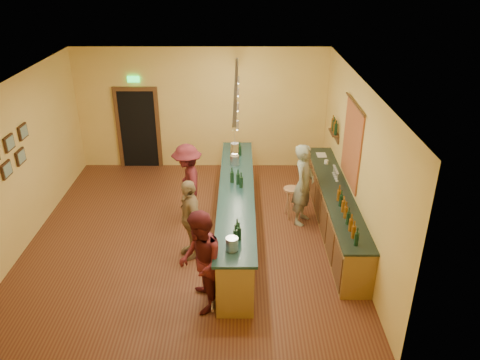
{
  "coord_description": "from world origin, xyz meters",
  "views": [
    {
      "loc": [
        1.03,
        -8.26,
        5.29
      ],
      "look_at": [
        1.0,
        0.2,
        1.16
      ],
      "focal_mm": 35.0,
      "sensor_mm": 36.0,
      "label": 1
    }
  ],
  "objects_px": {
    "customer_a": "(200,262)",
    "customer_c": "(188,182)",
    "bar_stool": "(291,194)",
    "customer_b": "(190,219)",
    "tasting_bar": "(236,209)",
    "bartender": "(304,185)",
    "back_counter": "(335,210)"
  },
  "relations": [
    {
      "from": "tasting_bar",
      "to": "bartender",
      "type": "xyz_separation_m",
      "value": [
        1.41,
        0.53,
        0.29
      ]
    },
    {
      "from": "customer_a",
      "to": "customer_c",
      "type": "distance_m",
      "value": 2.93
    },
    {
      "from": "customer_b",
      "to": "bar_stool",
      "type": "xyz_separation_m",
      "value": [
        2.05,
        1.44,
        -0.23
      ]
    },
    {
      "from": "back_counter",
      "to": "bartender",
      "type": "distance_m",
      "value": 0.82
    },
    {
      "from": "bartender",
      "to": "customer_b",
      "type": "distance_m",
      "value": 2.59
    },
    {
      "from": "tasting_bar",
      "to": "bar_stool",
      "type": "xyz_separation_m",
      "value": [
        1.19,
        0.72,
        -0.04
      ]
    },
    {
      "from": "tasting_bar",
      "to": "bar_stool",
      "type": "bearing_deg",
      "value": 31.19
    },
    {
      "from": "bartender",
      "to": "customer_a",
      "type": "height_order",
      "value": "bartender"
    },
    {
      "from": "customer_a",
      "to": "customer_c",
      "type": "height_order",
      "value": "customer_a"
    },
    {
      "from": "bartender",
      "to": "customer_c",
      "type": "xyz_separation_m",
      "value": [
        -2.45,
        0.17,
        -0.04
      ]
    },
    {
      "from": "bartender",
      "to": "bar_stool",
      "type": "relative_size",
      "value": 2.53
    },
    {
      "from": "tasting_bar",
      "to": "customer_a",
      "type": "xyz_separation_m",
      "value": [
        -0.55,
        -2.2,
        0.27
      ]
    },
    {
      "from": "customer_c",
      "to": "bar_stool",
      "type": "height_order",
      "value": "customer_c"
    },
    {
      "from": "tasting_bar",
      "to": "back_counter",
      "type": "bearing_deg",
      "value": 5.08
    },
    {
      "from": "customer_b",
      "to": "bar_stool",
      "type": "relative_size",
      "value": 2.25
    },
    {
      "from": "tasting_bar",
      "to": "customer_b",
      "type": "relative_size",
      "value": 3.2
    },
    {
      "from": "bartender",
      "to": "customer_c",
      "type": "height_order",
      "value": "bartender"
    },
    {
      "from": "customer_b",
      "to": "customer_c",
      "type": "relative_size",
      "value": 0.93
    },
    {
      "from": "bartender",
      "to": "bar_stool",
      "type": "bearing_deg",
      "value": 73.44
    },
    {
      "from": "bar_stool",
      "to": "bartender",
      "type": "bearing_deg",
      "value": -40.79
    },
    {
      "from": "bartender",
      "to": "customer_c",
      "type": "distance_m",
      "value": 2.46
    },
    {
      "from": "bar_stool",
      "to": "tasting_bar",
      "type": "bearing_deg",
      "value": -148.81
    },
    {
      "from": "customer_b",
      "to": "bar_stool",
      "type": "distance_m",
      "value": 2.51
    },
    {
      "from": "customer_b",
      "to": "tasting_bar",
      "type": "bearing_deg",
      "value": 105.82
    },
    {
      "from": "customer_c",
      "to": "bar_stool",
      "type": "xyz_separation_m",
      "value": [
        2.23,
        0.02,
        -0.29
      ]
    },
    {
      "from": "back_counter",
      "to": "tasting_bar",
      "type": "relative_size",
      "value": 0.89
    },
    {
      "from": "customer_c",
      "to": "bar_stool",
      "type": "distance_m",
      "value": 2.25
    },
    {
      "from": "customer_b",
      "to": "bartender",
      "type": "bearing_deg",
      "value": 94.74
    },
    {
      "from": "customer_b",
      "to": "customer_c",
      "type": "bearing_deg",
      "value": 163.29
    },
    {
      "from": "back_counter",
      "to": "customer_b",
      "type": "relative_size",
      "value": 2.85
    },
    {
      "from": "tasting_bar",
      "to": "bar_stool",
      "type": "height_order",
      "value": "tasting_bar"
    },
    {
      "from": "back_counter",
      "to": "tasting_bar",
      "type": "distance_m",
      "value": 2.05
    }
  ]
}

